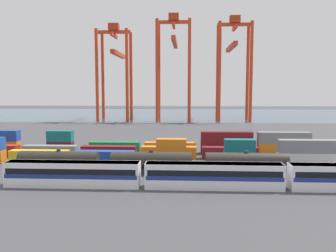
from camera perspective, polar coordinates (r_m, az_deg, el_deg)
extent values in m
plane|color=#424247|center=(115.96, 0.91, -1.65)|extent=(420.00, 420.00, 0.00)
cube|color=#384C60|center=(217.29, 1.93, 1.86)|extent=(400.00, 110.00, 0.01)
cube|color=silver|center=(58.62, -14.81, -7.37)|extent=(20.99, 3.10, 3.90)
cube|color=navy|center=(58.65, -14.81, -7.46)|extent=(20.58, 3.14, 0.64)
cube|color=black|center=(58.47, -14.83, -6.72)|extent=(20.16, 3.13, 0.90)
cube|color=slate|center=(58.25, -14.86, -5.67)|extent=(20.79, 2.85, 0.36)
cube|color=silver|center=(56.01, 7.25, -7.84)|extent=(20.99, 3.10, 3.90)
cube|color=navy|center=(56.03, 7.25, -7.94)|extent=(20.58, 3.14, 0.64)
cube|color=black|center=(55.85, 7.26, -7.16)|extent=(20.16, 3.13, 0.90)
cube|color=slate|center=(55.62, 7.27, -6.07)|extent=(20.79, 2.85, 0.36)
cube|color=#232326|center=(69.01, -16.87, -6.62)|extent=(14.45, 2.50, 1.10)
cylinder|color=#2D2823|center=(68.62, -16.92, -5.00)|extent=(14.45, 2.87, 2.87)
cylinder|color=#2D2823|center=(68.34, -16.96, -3.67)|extent=(0.70, 0.70, 0.36)
cube|color=#232326|center=(65.27, -2.66, -7.09)|extent=(14.45, 2.50, 1.10)
cylinder|color=#2D2823|center=(64.85, -2.67, -5.38)|extent=(14.45, 2.87, 2.87)
cylinder|color=#2D2823|center=(64.56, -2.68, -3.97)|extent=(0.70, 0.70, 0.36)
cube|color=#232326|center=(65.80, 12.27, -7.11)|extent=(14.45, 2.50, 1.10)
cylinder|color=#2D2823|center=(65.39, 12.31, -5.42)|extent=(14.45, 2.87, 2.87)
cylinder|color=#2D2823|center=(65.09, 12.34, -4.02)|extent=(0.70, 0.70, 0.36)
cube|color=gold|center=(79.24, -19.68, -4.56)|extent=(12.10, 2.44, 2.60)
cube|color=#1C4299|center=(75.05, -9.98, -4.88)|extent=(12.10, 2.44, 2.60)
cube|color=maroon|center=(73.21, 0.54, -5.06)|extent=(6.04, 2.44, 2.60)
cube|color=orange|center=(72.76, 0.54, -3.05)|extent=(6.04, 2.44, 2.60)
cube|color=silver|center=(73.89, 11.23, -5.07)|extent=(6.04, 2.44, 2.60)
cube|color=#146066|center=(73.45, 11.27, -3.08)|extent=(6.04, 2.44, 2.60)
cube|color=silver|center=(77.03, 21.39, -4.92)|extent=(12.10, 2.44, 2.60)
cube|color=slate|center=(76.60, 21.46, -3.01)|extent=(12.10, 2.44, 2.60)
cube|color=slate|center=(85.13, -18.20, -3.81)|extent=(12.10, 2.44, 2.60)
cube|color=maroon|center=(81.26, -9.35, -4.04)|extent=(12.10, 2.44, 2.60)
cube|color=orange|center=(79.48, 0.13, -4.19)|extent=(12.10, 2.44, 2.60)
cube|color=maroon|center=(79.93, 9.78, -4.22)|extent=(12.10, 2.44, 2.60)
cube|color=orange|center=(96.25, -24.16, -2.94)|extent=(6.04, 2.44, 2.60)
cube|color=#1C4299|center=(95.91, -24.22, -1.40)|extent=(6.04, 2.44, 2.60)
cube|color=maroon|center=(90.95, -16.67, -3.16)|extent=(6.04, 2.44, 2.60)
cube|color=#146066|center=(90.59, -16.72, -1.53)|extent=(6.04, 2.44, 2.60)
cube|color=#197538|center=(87.37, -8.41, -3.33)|extent=(12.10, 2.44, 2.60)
cube|color=orange|center=(85.73, 0.35, -3.45)|extent=(12.10, 2.44, 2.60)
cube|color=maroon|center=(86.14, 9.24, -3.48)|extent=(12.10, 2.44, 2.60)
cube|color=maroon|center=(85.76, 9.27, -1.76)|extent=(12.10, 2.44, 2.60)
cube|color=orange|center=(88.57, 17.85, -3.43)|extent=(12.10, 2.44, 2.60)
cube|color=slate|center=(88.20, 17.90, -1.76)|extent=(12.10, 2.44, 2.60)
cylinder|color=red|center=(173.45, -11.20, 7.88)|extent=(1.50, 1.50, 43.17)
cylinder|color=red|center=(170.52, -6.51, 7.99)|extent=(1.50, 1.50, 43.17)
cylinder|color=red|center=(185.04, -10.29, 7.76)|extent=(1.50, 1.50, 43.17)
cylinder|color=red|center=(182.30, -5.88, 7.85)|extent=(1.50, 1.50, 43.17)
cube|color=red|center=(179.64, -8.58, 14.51)|extent=(15.85, 1.20, 1.60)
cube|color=red|center=(179.40, -8.57, 14.01)|extent=(1.20, 13.54, 1.60)
cube|color=red|center=(189.41, -7.84, 11.19)|extent=(2.00, 32.07, 2.00)
cube|color=#9F2C14|center=(180.02, -8.59, 15.27)|extent=(4.80, 4.00, 3.20)
cylinder|color=red|center=(169.58, -1.74, 8.77)|extent=(1.50, 1.50, 47.53)
cylinder|color=red|center=(168.99, 3.41, 8.77)|extent=(1.50, 1.50, 47.53)
cylinder|color=red|center=(180.04, -1.46, 8.60)|extent=(1.50, 1.50, 47.53)
cylinder|color=red|center=(179.48, 3.39, 8.60)|extent=(1.50, 1.50, 47.53)
cube|color=red|center=(176.98, 0.91, 16.14)|extent=(16.65, 1.20, 1.60)
cube|color=red|center=(176.70, 0.91, 15.63)|extent=(1.20, 12.11, 1.60)
cube|color=red|center=(189.02, 1.06, 13.10)|extent=(2.00, 38.22, 2.00)
cube|color=#9F2C14|center=(177.43, 0.91, 16.90)|extent=(4.80, 4.00, 3.20)
cylinder|color=red|center=(169.94, 8.15, 8.48)|extent=(1.50, 1.50, 46.17)
cylinder|color=red|center=(171.82, 13.04, 8.36)|extent=(1.50, 1.50, 46.17)
cylinder|color=red|center=(179.71, 7.87, 8.34)|extent=(1.50, 1.50, 46.17)
cylinder|color=red|center=(181.49, 12.50, 8.23)|extent=(1.50, 1.50, 46.17)
cube|color=red|center=(177.99, 10.54, 15.54)|extent=(16.15, 1.20, 1.60)
cube|color=red|center=(177.73, 10.53, 15.03)|extent=(1.20, 11.41, 1.60)
cube|color=red|center=(188.30, 10.01, 12.21)|extent=(2.00, 33.68, 2.00)
cube|color=#9F2C14|center=(178.42, 10.55, 16.30)|extent=(4.80, 4.00, 3.20)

